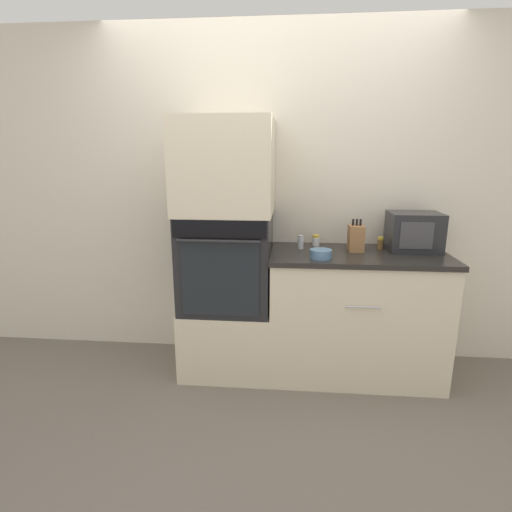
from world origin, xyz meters
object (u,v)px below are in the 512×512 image
Objects in this scene: wall_oven at (227,260)px; condiment_jar_far at (316,240)px; condiment_jar_mid at (300,242)px; microwave at (414,232)px; knife_block at (356,238)px; condiment_jar_near at (380,243)px; bowl at (321,254)px.

wall_oven reaches higher than condiment_jar_far.
wall_oven is at bearing -162.58° from condiment_jar_far.
condiment_jar_far is (0.12, 0.11, -0.01)m from condiment_jar_mid.
condiment_jar_far is (0.64, 0.20, 0.12)m from wall_oven.
microwave is 0.69m from condiment_jar_far.
knife_block reaches higher than condiment_jar_mid.
condiment_jar_far is (-0.67, 0.10, -0.10)m from microwave.
wall_oven is at bearing -175.44° from microwave.
microwave is 3.57× the size of condiment_jar_mid.
wall_oven is 8.29× the size of condiment_jar_far.
condiment_jar_mid is at bearing 176.45° from knife_block.
condiment_jar_mid is (-0.79, -0.01, -0.09)m from microwave.
condiment_jar_mid is at bearing -175.56° from condiment_jar_near.
wall_oven is 0.93m from knife_block.
microwave is (1.31, 0.10, 0.21)m from wall_oven.
bowl is 1.46× the size of condiment_jar_mid.
condiment_jar_near is at bearing -8.01° from condiment_jar_far.
condiment_jar_mid reaches higher than condiment_jar_far.
bowl is 1.74× the size of condiment_jar_far.
knife_block is 2.75× the size of condiment_jar_far.
microwave is 0.79m from condiment_jar_mid.
bowl is 0.54m from condiment_jar_near.
knife_block is at bearing -3.55° from condiment_jar_mid.
condiment_jar_near is at bearing 20.16° from knife_block.
condiment_jar_mid reaches higher than condiment_jar_near.
wall_oven is at bearing -175.76° from knife_block.
microwave is at bearing 4.56° from wall_oven.
condiment_jar_near reaches higher than bowl.
condiment_jar_mid reaches higher than bowl.
microwave is 1.55× the size of knife_block.
wall_oven is 1.33m from microwave.
wall_oven reaches higher than knife_block.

